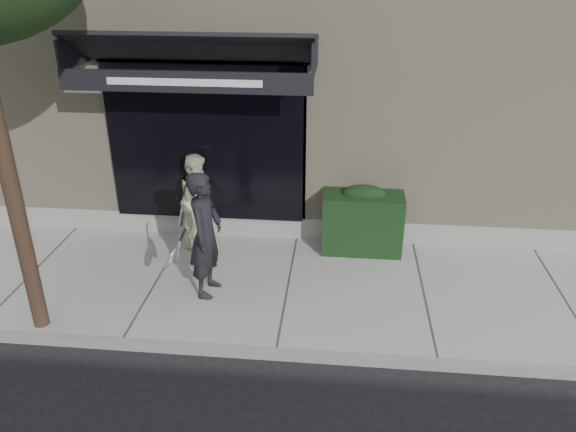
# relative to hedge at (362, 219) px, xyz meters

# --- Properties ---
(ground) EXTENTS (80.00, 80.00, 0.00)m
(ground) POSITION_rel_hedge_xyz_m (-1.10, -1.25, -0.66)
(ground) COLOR black
(ground) RESTS_ON ground
(sidewalk) EXTENTS (20.00, 3.00, 0.12)m
(sidewalk) POSITION_rel_hedge_xyz_m (-1.10, -1.25, -0.60)
(sidewalk) COLOR #A4A39E
(sidewalk) RESTS_ON ground
(curb) EXTENTS (20.00, 0.10, 0.14)m
(curb) POSITION_rel_hedge_xyz_m (-1.10, -2.80, -0.59)
(curb) COLOR gray
(curb) RESTS_ON ground
(building_facade) EXTENTS (14.30, 8.04, 5.64)m
(building_facade) POSITION_rel_hedge_xyz_m (-1.11, 3.71, 2.08)
(building_facade) COLOR tan
(building_facade) RESTS_ON ground
(hedge) EXTENTS (1.30, 0.70, 1.14)m
(hedge) POSITION_rel_hedge_xyz_m (0.00, 0.00, 0.00)
(hedge) COLOR black
(hedge) RESTS_ON sidewalk
(pedestrian_front) EXTENTS (0.76, 0.91, 1.86)m
(pedestrian_front) POSITION_rel_hedge_xyz_m (-2.24, -1.55, 0.39)
(pedestrian_front) COLOR black
(pedestrian_front) RESTS_ON sidewalk
(pedestrian_back) EXTENTS (0.71, 0.89, 1.59)m
(pedestrian_back) POSITION_rel_hedge_xyz_m (-2.71, -0.05, 0.26)
(pedestrian_back) COLOR beige
(pedestrian_back) RESTS_ON sidewalk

